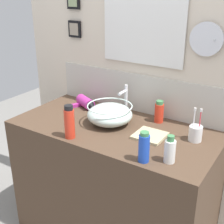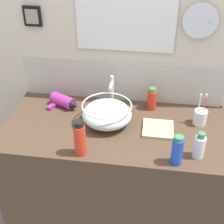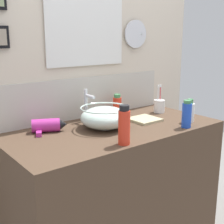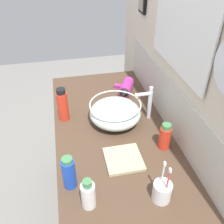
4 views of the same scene
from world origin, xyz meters
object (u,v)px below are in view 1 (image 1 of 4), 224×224
toothbrush_cup (195,133)px  hand_towel (150,136)px  spray_bottle (159,112)px  hair_drier (86,103)px  soap_dispenser (144,147)px  glass_bowl_sink (110,114)px  faucet (125,98)px  lotion_bottle (69,122)px  shampoo_bottle (170,150)px

toothbrush_cup → hand_towel: size_ratio=1.14×
spray_bottle → hair_drier: bearing=-174.0°
toothbrush_cup → soap_dispenser: bearing=-111.9°
glass_bowl_sink → soap_dispenser: bearing=-36.1°
faucet → spray_bottle: bearing=1.6°
toothbrush_cup → soap_dispenser: 0.40m
toothbrush_cup → spray_bottle: (-0.29, 0.13, 0.02)m
glass_bowl_sink → lotion_bottle: lotion_bottle is taller
soap_dispenser → hand_towel: soap_dispenser is taller
faucet → lotion_bottle: (-0.09, -0.48, -0.02)m
faucet → lotion_bottle: 0.49m
glass_bowl_sink → shampoo_bottle: 0.56m
lotion_bottle → hair_drier: bearing=115.8°
glass_bowl_sink → shampoo_bottle: (0.51, -0.22, -0.00)m
shampoo_bottle → lotion_bottle: (-0.61, -0.07, 0.03)m
spray_bottle → soap_dispenser: 0.51m
faucet → hand_towel: bearing=-36.3°
faucet → spray_bottle: 0.26m
glass_bowl_sink → toothbrush_cup: toothbrush_cup is taller
faucet → lotion_bottle: faucet is taller
faucet → toothbrush_cup: 0.56m
spray_bottle → faucet: bearing=-178.4°
hair_drier → toothbrush_cup: toothbrush_cup is taller
shampoo_bottle → hair_drier: bearing=155.8°
toothbrush_cup → lotion_bottle: bearing=-150.3°
spray_bottle → lotion_bottle: bearing=-125.5°
faucet → hair_drier: bearing=-170.3°
hair_drier → soap_dispenser: (0.70, -0.43, 0.04)m
hair_drier → glass_bowl_sink: bearing=-25.2°
lotion_bottle → glass_bowl_sink: bearing=72.1°
lotion_bottle → hand_towel: (0.40, 0.26, -0.09)m
toothbrush_cup → lotion_bottle: (-0.64, -0.36, 0.05)m
toothbrush_cup → hand_towel: toothbrush_cup is taller
hair_drier → lotion_bottle: bearing=-64.2°
glass_bowl_sink → hair_drier: bearing=154.8°
toothbrush_cup → shampoo_bottle: size_ratio=1.34×
toothbrush_cup → faucet: bearing=167.8°
faucet → shampoo_bottle: (0.51, -0.42, -0.05)m
soap_dispenser → lotion_bottle: (-0.49, 0.00, 0.02)m
glass_bowl_sink → faucet: 0.20m
hair_drier → shampoo_bottle: shampoo_bottle is taller
shampoo_bottle → hand_towel: bearing=137.1°
hair_drier → faucet: bearing=9.7°
spray_bottle → lotion_bottle: 0.60m
glass_bowl_sink → hair_drier: glass_bowl_sink is taller
hair_drier → soap_dispenser: bearing=-31.7°
shampoo_bottle → glass_bowl_sink: bearing=156.4°
toothbrush_cup → lotion_bottle: 0.74m
spray_bottle → toothbrush_cup: bearing=-23.4°
soap_dispenser → faucet: bearing=129.4°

